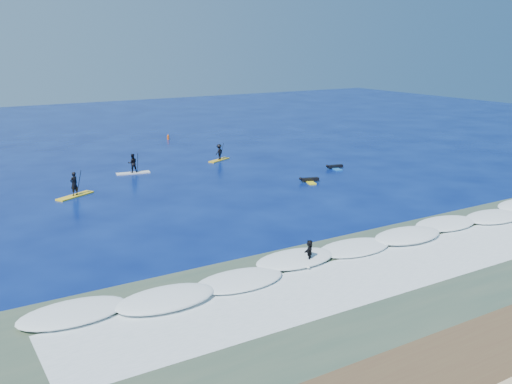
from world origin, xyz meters
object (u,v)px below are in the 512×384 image
sup_paddler_center (133,165)px  prone_paddler_far (334,167)px  sup_paddler_left (74,188)px  sup_paddler_right (219,153)px  prone_paddler_near (309,180)px  marker_buoy (168,137)px  wave_surfer (309,252)px

sup_paddler_center → prone_paddler_far: bearing=-15.1°
sup_paddler_left → sup_paddler_right: 17.24m
sup_paddler_right → prone_paddler_near: sup_paddler_right is taller
sup_paddler_left → sup_paddler_center: size_ratio=1.04×
marker_buoy → prone_paddler_far: bearing=-73.6°
sup_paddler_left → sup_paddler_center: 8.42m
prone_paddler_far → wave_surfer: 24.33m
sup_paddler_center → marker_buoy: (10.03, 15.60, -0.48)m
sup_paddler_left → prone_paddler_far: bearing=-35.1°
sup_paddler_right → wave_surfer: sup_paddler_right is taller
sup_paddler_left → prone_paddler_far: 23.67m
prone_paddler_near → wave_surfer: 18.76m
sup_paddler_center → prone_paddler_near: sup_paddler_center is taller
sup_paddler_center → marker_buoy: 18.55m
sup_paddler_left → prone_paddler_far: sup_paddler_left is taller
sup_paddler_right → marker_buoy: size_ratio=3.90×
sup_paddler_center → sup_paddler_right: 9.51m
sup_paddler_left → sup_paddler_right: size_ratio=1.17×
sup_paddler_right → marker_buoy: bearing=61.7°
wave_surfer → prone_paddler_near: bearing=13.9°
wave_surfer → sup_paddler_center: bearing=51.7°
wave_surfer → marker_buoy: wave_surfer is taller
marker_buoy → prone_paddler_near: bearing=-86.2°
prone_paddler_far → wave_surfer: (-16.32, -18.03, 0.57)m
sup_paddler_right → wave_surfer: 28.50m
prone_paddler_near → prone_paddler_far: (5.17, 2.97, -0.00)m
marker_buoy → sup_paddler_left: bearing=-128.5°
prone_paddler_near → prone_paddler_far: prone_paddler_near is taller
sup_paddler_right → marker_buoy: (0.58, 14.49, -0.44)m
sup_paddler_left → marker_buoy: sup_paddler_left is taller
marker_buoy → wave_surfer: bearing=-102.7°
prone_paddler_far → sup_paddler_center: bearing=74.9°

